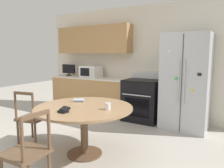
{
  "coord_description": "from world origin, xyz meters",
  "views": [
    {
      "loc": [
        2.17,
        -2.19,
        1.5
      ],
      "look_at": [
        0.17,
        1.15,
        0.95
      ],
      "focal_mm": 35.0,
      "sensor_mm": 36.0,
      "label": 1
    }
  ],
  "objects": [
    {
      "name": "microwave",
      "position": [
        -1.13,
        2.28,
        1.04
      ],
      "size": [
        0.48,
        0.4,
        0.28
      ],
      "color": "white",
      "rests_on": "kitchen_counter"
    },
    {
      "name": "dining_chair_left",
      "position": [
        -0.77,
        0.13,
        0.43
      ],
      "size": [
        0.49,
        0.49,
        0.9
      ],
      "rotation": [
        0.0,
        0.0,
        6.48
      ],
      "color": "brown",
      "rests_on": "ground_plane"
    },
    {
      "name": "oven_range",
      "position": [
        0.3,
        2.26,
        0.47
      ],
      "size": [
        0.78,
        0.68,
        1.08
      ],
      "color": "black",
      "rests_on": "ground_plane"
    },
    {
      "name": "ground_plane",
      "position": [
        0.0,
        0.0,
        0.0
      ],
      "size": [
        14.0,
        14.0,
        0.0
      ],
      "primitive_type": "plane",
      "color": "#B2ADA3"
    },
    {
      "name": "kitchen_counter",
      "position": [
        -1.16,
        2.29,
        0.45
      ],
      "size": [
        2.11,
        0.64,
        0.9
      ],
      "color": "#AD7F4C",
      "rests_on": "ground_plane"
    },
    {
      "name": "dining_table",
      "position": [
        0.23,
        0.25,
        0.62
      ],
      "size": [
        1.42,
        1.42,
        0.73
      ],
      "color": "#997551",
      "rests_on": "ground_plane"
    },
    {
      "name": "dining_chair_near",
      "position": [
        0.25,
        -0.76,
        0.43
      ],
      "size": [
        0.43,
        0.43,
        0.9
      ],
      "rotation": [
        0.0,
        0.0,
        1.59
      ],
      "color": "brown",
      "rests_on": "ground_plane"
    },
    {
      "name": "countertop_tv",
      "position": [
        -1.89,
        2.3,
        1.06
      ],
      "size": [
        0.41,
        0.16,
        0.3
      ],
      "color": "black",
      "rests_on": "kitchen_counter"
    },
    {
      "name": "back_wall",
      "position": [
        -0.3,
        2.59,
        1.44
      ],
      "size": [
        5.2,
        0.44,
        2.6
      ],
      "color": "silver",
      "rests_on": "ground_plane"
    },
    {
      "name": "refrigerator",
      "position": [
        1.24,
        2.21,
        0.94
      ],
      "size": [
        0.87,
        0.77,
        1.88
      ],
      "color": "#B2B5BA",
      "rests_on": "ground_plane"
    },
    {
      "name": "folded_napkin",
      "position": [
        -0.03,
        0.45,
        0.76
      ],
      "size": [
        0.17,
        0.13,
        0.05
      ],
      "color": "#A3BCDB",
      "rests_on": "dining_table"
    },
    {
      "name": "candle_glass",
      "position": [
        0.62,
        0.29,
        0.77
      ],
      "size": [
        0.08,
        0.08,
        0.09
      ],
      "color": "silver",
      "rests_on": "dining_table"
    },
    {
      "name": "wallet",
      "position": [
        0.2,
        -0.13,
        0.76
      ],
      "size": [
        0.13,
        0.14,
        0.07
      ],
      "color": "black",
      "rests_on": "dining_table"
    }
  ]
}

